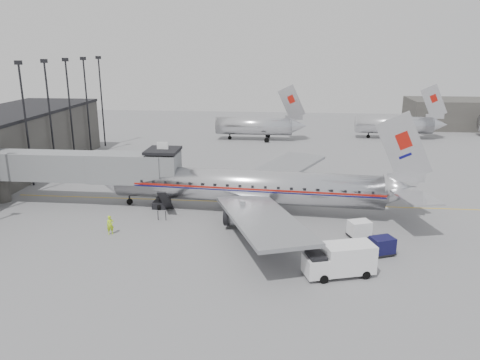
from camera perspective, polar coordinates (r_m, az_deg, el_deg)
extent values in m
plane|color=slate|center=(46.86, 0.42, -5.10)|extent=(160.00, 160.00, 0.00)
cube|color=gold|center=(52.33, 4.31, -2.83)|extent=(60.00, 0.15, 0.01)
cube|color=slate|center=(55.29, -22.54, 1.63)|extent=(12.00, 2.80, 3.00)
cube|color=slate|center=(51.67, -13.70, 1.47)|extent=(8.00, 3.00, 3.10)
cube|color=slate|center=(50.86, -9.30, 1.49)|extent=(3.20, 3.60, 3.20)
cube|color=black|center=(50.42, -9.39, 3.58)|extent=(3.40, 3.80, 0.30)
cube|color=white|center=(50.32, -9.42, 4.13)|extent=(1.20, 0.15, 0.80)
cylinder|color=black|center=(51.37, -9.59, -1.75)|extent=(0.56, 0.56, 2.80)
cube|color=black|center=(51.70, -9.53, -2.86)|extent=(1.60, 2.20, 0.70)
cylinder|color=black|center=(50.80, -9.82, -3.27)|extent=(0.30, 0.60, 0.60)
cylinder|color=black|center=(52.62, -9.25, -2.56)|extent=(0.30, 0.60, 0.60)
cylinder|color=#3C3A37|center=(58.79, -26.97, -1.03)|extent=(1.60, 1.60, 2.80)
cube|color=black|center=(48.95, -9.05, -2.50)|extent=(0.90, 3.20, 2.90)
cylinder|color=black|center=(62.83, -24.61, 6.00)|extent=(0.24, 0.24, 15.00)
cube|color=black|center=(62.15, -25.42, 12.80)|extent=(0.90, 0.25, 0.50)
cylinder|color=black|center=(68.01, -22.11, 6.94)|extent=(0.24, 0.24, 15.00)
cube|color=black|center=(67.38, -22.80, 13.24)|extent=(0.90, 0.25, 0.50)
cylinder|color=black|center=(73.32, -19.97, 7.74)|extent=(0.24, 0.24, 15.00)
cube|color=black|center=(72.73, -20.54, 13.58)|extent=(0.90, 0.25, 0.50)
cylinder|color=black|center=(78.73, -18.11, 8.42)|extent=(0.24, 0.24, 15.00)
cube|color=black|center=(78.18, -18.60, 13.87)|extent=(0.90, 0.25, 0.50)
cylinder|color=black|center=(84.21, -16.49, 9.01)|extent=(0.24, 0.24, 15.00)
cube|color=black|center=(83.70, -16.90, 14.10)|extent=(0.90, 0.25, 0.50)
cylinder|color=silver|center=(86.91, 1.71, 6.59)|extent=(14.00, 3.20, 3.20)
cube|color=silver|center=(86.08, 6.31, 9.37)|extent=(5.17, 0.26, 6.52)
cylinder|color=black|center=(87.71, -1.25, 5.29)|extent=(0.24, 0.24, 1.00)
cylinder|color=silver|center=(92.81, 18.22, 6.40)|extent=(14.00, 3.20, 3.20)
cube|color=silver|center=(93.94, 22.55, 8.81)|extent=(5.17, 0.26, 6.52)
cylinder|color=black|center=(92.30, 15.37, 5.26)|extent=(0.24, 0.24, 1.00)
cylinder|color=silver|center=(48.78, 0.75, -0.77)|extent=(28.10, 5.46, 3.44)
cone|color=silver|center=(53.32, -15.77, 0.09)|extent=(3.04, 3.64, 3.44)
cone|color=silver|center=(48.80, 19.20, -1.23)|extent=(3.95, 3.53, 3.27)
cube|color=#A0130B|center=(48.71, 0.75, -0.51)|extent=(28.11, 5.51, 0.17)
cube|color=#0A094F|center=(48.77, 0.75, -0.75)|extent=(28.11, 5.51, 0.09)
cube|color=silver|center=(47.72, 19.34, 3.71)|extent=(5.72, 0.69, 7.15)
cube|color=gray|center=(56.53, 4.91, 1.25)|extent=(11.54, 15.55, 1.10)
cube|color=gray|center=(40.64, 2.76, -4.72)|extent=(9.87, 15.75, 1.10)
cylinder|color=gray|center=(53.71, 2.06, -0.79)|extent=(3.30, 2.18, 1.95)
cylinder|color=gray|center=(44.64, 0.34, -4.35)|extent=(3.30, 2.18, 1.95)
cylinder|color=black|center=(53.00, -13.32, -2.31)|extent=(0.19, 0.19, 1.21)
cylinder|color=black|center=(51.47, 3.22, -2.38)|extent=(0.24, 0.24, 1.30)
cylinder|color=black|center=(51.54, 3.22, -2.63)|extent=(0.95, 0.39, 0.93)
cylinder|color=black|center=(46.94, 2.52, -4.23)|extent=(0.24, 0.24, 1.30)
cylinder|color=black|center=(47.02, 2.52, -4.49)|extent=(0.95, 0.39, 0.93)
cube|color=white|center=(36.96, 13.09, -9.20)|extent=(4.21, 3.10, 2.19)
cube|color=white|center=(36.20, 9.22, -10.27)|extent=(2.18, 2.39, 1.46)
cube|color=black|center=(35.93, 9.26, -9.38)|extent=(1.72, 2.06, 0.63)
cylinder|color=black|center=(35.83, 10.18, -11.80)|extent=(0.72, 0.45, 0.67)
cylinder|color=black|center=(37.38, 9.13, -10.51)|extent=(0.72, 0.45, 0.67)
cylinder|color=black|center=(37.10, 15.08, -11.10)|extent=(0.72, 0.45, 0.67)
cylinder|color=black|center=(38.60, 13.85, -9.89)|extent=(0.72, 0.45, 0.67)
cube|color=#0E0D35|center=(41.24, 16.95, -7.56)|extent=(2.26, 2.01, 1.30)
cube|color=black|center=(41.52, 16.87, -8.45)|extent=(2.38, 2.13, 0.11)
cylinder|color=black|center=(40.73, 16.41, -8.97)|extent=(0.30, 0.21, 0.28)
cylinder|color=black|center=(41.53, 18.15, -8.63)|extent=(0.30, 0.21, 0.28)
cylinder|color=black|center=(41.57, 15.57, -8.38)|extent=(0.30, 0.21, 0.28)
cylinder|color=black|center=(42.35, 17.29, -8.06)|extent=(0.30, 0.21, 0.28)
cube|color=silver|center=(44.30, 14.36, -5.67)|extent=(2.26, 1.98, 1.32)
cube|color=black|center=(44.56, 14.30, -6.52)|extent=(2.38, 2.10, 0.11)
cylinder|color=black|center=(43.78, 13.77, -6.96)|extent=(0.30, 0.20, 0.28)
cylinder|color=black|center=(44.48, 15.50, -6.72)|extent=(0.30, 0.20, 0.28)
cylinder|color=black|center=(44.69, 13.10, -6.43)|extent=(0.30, 0.20, 0.28)
cylinder|color=black|center=(45.38, 14.80, -6.20)|extent=(0.30, 0.20, 0.28)
imported|color=#B5E71B|center=(45.17, -15.54, -5.32)|extent=(0.79, 0.71, 1.81)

